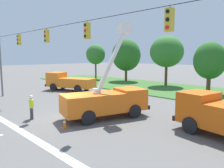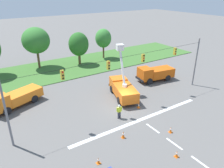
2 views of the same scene
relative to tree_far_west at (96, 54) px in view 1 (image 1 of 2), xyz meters
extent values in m
plane|color=#605E5B|center=(19.31, -19.20, -4.84)|extent=(200.00, 200.00, 0.00)
cube|color=#3D6B2D|center=(19.31, -1.20, -4.79)|extent=(56.00, 12.00, 0.10)
cube|color=silver|center=(19.31, -22.41, -4.83)|extent=(17.60, 0.50, 0.01)
cylinder|color=slate|center=(6.31, -19.20, -1.24)|extent=(0.20, 0.20, 7.20)
cylinder|color=black|center=(19.31, -19.20, 1.76)|extent=(26.00, 0.03, 0.03)
cylinder|color=black|center=(11.78, -19.20, 1.71)|extent=(0.02, 0.02, 0.10)
cube|color=gold|center=(11.78, -19.20, 1.18)|extent=(0.32, 0.28, 0.96)
cylinder|color=red|center=(11.78, -19.36, 1.50)|extent=(0.16, 0.05, 0.16)
cylinder|color=black|center=(11.78, -19.36, 1.18)|extent=(0.16, 0.05, 0.16)
cylinder|color=black|center=(11.78, -19.36, 0.86)|extent=(0.16, 0.05, 0.16)
cylinder|color=black|center=(17.04, -19.20, 1.71)|extent=(0.02, 0.02, 0.10)
cube|color=gold|center=(17.04, -19.20, 1.18)|extent=(0.32, 0.28, 0.96)
cylinder|color=red|center=(17.04, -19.36, 1.50)|extent=(0.16, 0.05, 0.16)
cylinder|color=black|center=(17.04, -19.36, 1.18)|extent=(0.16, 0.05, 0.16)
cylinder|color=black|center=(17.04, -19.36, 0.86)|extent=(0.16, 0.05, 0.16)
cylinder|color=black|center=(21.96, -19.20, 1.71)|extent=(0.02, 0.02, 0.10)
cube|color=gold|center=(21.96, -19.20, 1.18)|extent=(0.32, 0.28, 0.96)
cylinder|color=black|center=(21.96, -19.36, 1.50)|extent=(0.16, 0.05, 0.16)
cylinder|color=red|center=(21.96, -19.36, 1.18)|extent=(0.16, 0.05, 0.16)
cylinder|color=black|center=(21.96, -19.36, 0.86)|extent=(0.16, 0.05, 0.16)
cylinder|color=black|center=(27.47, -19.20, 1.71)|extent=(0.02, 0.02, 0.10)
cube|color=gold|center=(27.47, -19.20, 1.18)|extent=(0.32, 0.28, 0.96)
cylinder|color=black|center=(27.47, -19.36, 1.50)|extent=(0.16, 0.05, 0.16)
cylinder|color=black|center=(27.47, -19.36, 1.18)|extent=(0.16, 0.05, 0.16)
cylinder|color=red|center=(27.47, -19.36, 0.86)|extent=(0.16, 0.05, 0.16)
cylinder|color=brown|center=(0.00, 0.00, -3.26)|extent=(0.31, 0.31, 3.16)
ellipsoid|color=#33752D|center=(0.00, 0.00, 0.02)|extent=(3.98, 3.43, 3.83)
cylinder|color=brown|center=(6.35, 1.72, -3.63)|extent=(0.43, 0.43, 2.42)
ellipsoid|color=#286623|center=(6.35, 1.72, -0.14)|extent=(5.36, 4.70, 5.61)
cylinder|color=brown|center=(14.76, 1.37, -3.27)|extent=(0.41, 0.41, 3.13)
ellipsoid|color=#33752D|center=(14.76, 1.37, 0.34)|extent=(4.82, 5.23, 4.63)
cylinder|color=brown|center=(21.97, -0.79, -3.65)|extent=(0.47, 0.47, 2.38)
ellipsoid|color=#286623|center=(21.97, -0.79, -0.83)|extent=(3.82, 3.53, 4.44)
cube|color=orange|center=(20.57, -17.68, -3.66)|extent=(3.50, 4.83, 1.37)
cube|color=orange|center=(21.51, -14.72, -3.57)|extent=(2.66, 2.44, 1.55)
cube|color=#1E2838|center=(21.70, -14.10, -3.29)|extent=(1.89, 0.68, 0.70)
cube|color=black|center=(21.81, -13.75, -4.19)|extent=(2.24, 0.84, 0.30)
cylinder|color=black|center=(20.42, -14.64, -4.34)|extent=(0.57, 1.04, 1.00)
cylinder|color=black|center=(22.44, -15.27, -4.34)|extent=(0.57, 1.04, 1.00)
cylinder|color=black|center=(19.33, -18.10, -4.34)|extent=(0.57, 1.04, 1.00)
cylinder|color=black|center=(21.35, -18.74, -4.34)|extent=(0.57, 1.04, 1.00)
cylinder|color=silver|center=(20.67, -17.38, -2.79)|extent=(0.60, 0.60, 0.36)
cube|color=white|center=(21.01, -16.30, -0.75)|extent=(0.97, 2.43, 4.56)
cube|color=white|center=(21.35, -15.22, 1.72)|extent=(1.10, 1.03, 0.80)
cube|color=orange|center=(9.23, -11.01, -3.75)|extent=(5.03, 3.73, 1.18)
cube|color=orange|center=(6.21, -12.19, -3.41)|extent=(2.59, 2.69, 1.85)
cube|color=#1E2838|center=(5.58, -12.44, -3.09)|extent=(0.78, 1.79, 0.83)
cube|color=black|center=(5.23, -12.58, -4.19)|extent=(0.96, 2.12, 0.30)
cylinder|color=black|center=(6.83, -13.05, -4.34)|extent=(1.03, 0.63, 1.00)
cylinder|color=black|center=(6.08, -11.15, -4.34)|extent=(1.03, 0.63, 1.00)
cylinder|color=black|center=(10.35, -11.66, -4.34)|extent=(1.03, 0.63, 1.00)
cylinder|color=black|center=(9.61, -9.76, -4.34)|extent=(1.03, 0.63, 1.00)
cube|color=#D6560F|center=(26.78, -14.41, -3.41)|extent=(2.07, 2.43, 1.85)
cube|color=#1E2838|center=(26.18, -14.31, -3.09)|extent=(0.41, 1.92, 0.83)
cube|color=black|center=(25.84, -14.26, -4.19)|extent=(0.52, 2.26, 0.30)
cylinder|color=black|center=(26.84, -15.47, -4.34)|extent=(1.03, 0.44, 1.00)
cylinder|color=black|center=(27.18, -13.42, -4.34)|extent=(1.03, 0.44, 1.00)
cylinder|color=#383842|center=(17.33, -20.80, -4.41)|extent=(0.18, 0.18, 0.85)
cylinder|color=#383842|center=(17.53, -20.84, -4.41)|extent=(0.18, 0.18, 0.85)
cube|color=#D8EA26|center=(17.43, -20.82, -3.69)|extent=(0.44, 0.31, 0.60)
cube|color=silver|center=(17.43, -20.82, -3.69)|extent=(0.43, 0.16, 0.62)
cylinder|color=#D8EA26|center=(17.16, -20.77, -3.66)|extent=(0.11, 0.11, 0.55)
cylinder|color=#D8EA26|center=(17.69, -20.87, -3.66)|extent=(0.11, 0.11, 0.55)
sphere|color=tan|center=(17.43, -20.82, -3.26)|extent=(0.22, 0.22, 0.22)
sphere|color=white|center=(17.43, -20.82, -3.20)|extent=(0.26, 0.26, 0.26)
cube|color=orange|center=(20.82, -20.20, -4.82)|extent=(0.36, 0.36, 0.03)
cone|color=orange|center=(20.82, -20.20, -4.48)|extent=(0.27, 0.27, 0.66)
cylinder|color=white|center=(20.82, -20.20, -4.44)|extent=(0.16, 0.16, 0.12)
camera|label=1|loc=(32.45, -27.42, -0.31)|focal=35.00mm
camera|label=2|loc=(5.11, -38.26, 8.89)|focal=35.00mm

